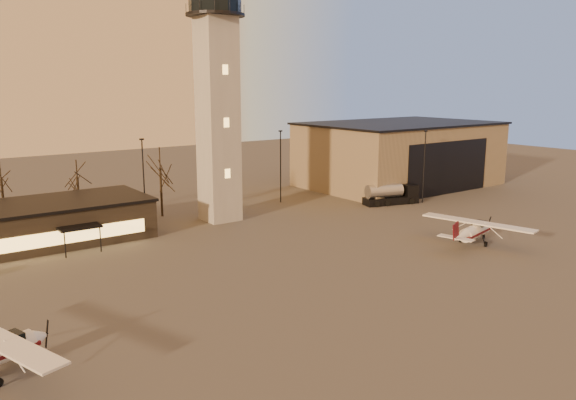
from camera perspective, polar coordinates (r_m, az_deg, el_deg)
The scene contains 8 objects.
ground at distance 47.02m, azimuth 11.69°, elevation -8.95°, with size 220.00×220.00×0.00m, color #494643.
control_tower at distance 67.75m, azimuth -7.22°, elevation 11.56°, with size 6.80×6.80×32.60m.
hangar at distance 94.23m, azimuth 11.25°, elevation 4.63°, with size 30.60×20.60×10.30m.
terminal at distance 63.72m, azimuth -25.33°, elevation -2.35°, with size 25.40×12.20×4.30m.
light_poles at distance 69.74m, azimuth -7.03°, elevation 2.55°, with size 58.50×12.25×10.14m.
tree_row at distance 71.75m, azimuth -20.25°, elevation 2.60°, with size 37.20×9.20×8.80m.
cessna_front at distance 61.83m, azimuth 18.49°, elevation -3.21°, with size 9.50×11.92×3.28m.
fuel_truck at distance 79.22m, azimuth 10.39°, elevation 0.41°, with size 8.11×4.24×2.89m.
Camera 1 is at (-33.07, -29.14, 16.38)m, focal length 35.00 mm.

